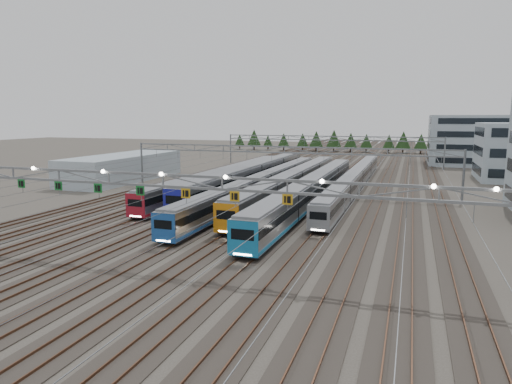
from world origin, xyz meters
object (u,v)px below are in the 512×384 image
(train_a, at_px, (224,178))
(train_e, at_px, (313,189))
(train_d, at_px, (294,182))
(depot_bldg_north, at_px, (473,140))
(train_c, at_px, (263,184))
(train_b, at_px, (254,175))
(gantry_mid, at_px, (284,155))
(gantry_near, at_px, (162,183))
(west_shed, at_px, (123,168))
(gantry_far, at_px, (330,142))
(train_f, at_px, (355,179))

(train_a, distance_m, train_e, 20.11)
(train_d, distance_m, depot_bldg_north, 71.10)
(train_c, bearing_deg, depot_bldg_north, 59.70)
(train_b, xyz_separation_m, gantry_mid, (6.75, -3.67, 4.10))
(train_b, bearing_deg, gantry_near, -81.30)
(west_shed, bearing_deg, gantry_near, -51.65)
(train_c, xyz_separation_m, gantry_mid, (2.25, 4.55, 4.40))
(train_e, bearing_deg, train_c, 156.02)
(train_a, bearing_deg, train_d, -10.67)
(train_e, relative_size, gantry_far, 1.06)
(train_d, bearing_deg, gantry_mid, 136.68)
(train_e, bearing_deg, train_d, 124.98)
(train_a, distance_m, train_f, 23.35)
(gantry_near, xyz_separation_m, gantry_mid, (0.05, 40.12, -0.70))
(train_e, distance_m, train_f, 15.86)
(train_e, distance_m, west_shed, 43.84)
(train_c, distance_m, west_shed, 34.09)
(train_b, height_order, west_shed, west_shed)
(train_a, bearing_deg, train_b, 35.80)
(train_d, bearing_deg, train_a, 169.33)
(train_d, xyz_separation_m, depot_bldg_north, (33.48, 62.56, 4.48))
(gantry_mid, bearing_deg, train_e, -51.72)
(train_b, xyz_separation_m, gantry_far, (6.75, 41.33, 4.10))
(train_c, bearing_deg, gantry_far, 87.40)
(depot_bldg_north, bearing_deg, gantry_far, -156.63)
(train_a, height_order, train_f, train_a)
(train_b, xyz_separation_m, train_d, (9.00, -5.79, -0.14))
(train_a, bearing_deg, gantry_mid, -2.14)
(train_a, height_order, train_c, train_a)
(train_f, bearing_deg, train_c, -140.32)
(train_a, xyz_separation_m, train_b, (4.50, 3.24, 0.28))
(gantry_mid, bearing_deg, depot_bldg_north, 59.41)
(gantry_near, bearing_deg, train_b, 98.70)
(train_a, xyz_separation_m, train_c, (9.00, -4.97, -0.02))
(train_e, bearing_deg, gantry_near, -102.15)
(train_b, bearing_deg, depot_bldg_north, 53.19)
(train_b, distance_m, gantry_near, 44.55)
(train_e, xyz_separation_m, depot_bldg_north, (28.98, 69.00, 4.48))
(train_d, bearing_deg, west_shed, 170.30)
(train_d, distance_m, west_shed, 37.97)
(gantry_mid, distance_m, gantry_far, 45.00)
(train_f, relative_size, depot_bldg_north, 3.08)
(gantry_near, bearing_deg, west_shed, 128.35)
(train_d, xyz_separation_m, train_f, (9.00, 8.77, -0.25))
(train_a, bearing_deg, train_c, -28.92)
(train_d, xyz_separation_m, west_shed, (-37.42, 6.40, 0.43))
(gantry_mid, distance_m, west_shed, 35.63)
(gantry_mid, relative_size, west_shed, 1.88)
(train_d, bearing_deg, gantry_far, 92.73)
(west_shed, bearing_deg, train_d, -9.70)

